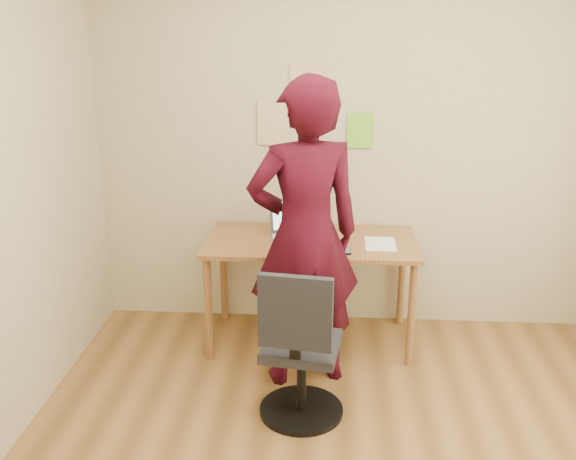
# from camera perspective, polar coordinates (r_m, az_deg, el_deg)

# --- Properties ---
(room) EXTENTS (3.58, 3.58, 2.78)m
(room) POSITION_cam_1_polar(r_m,az_deg,el_deg) (2.76, 5.96, 1.48)
(room) COLOR brown
(room) RESTS_ON ground
(desk) EXTENTS (1.40, 0.70, 0.74)m
(desk) POSITION_cam_1_polar(r_m,az_deg,el_deg) (4.29, 2.06, -1.98)
(desk) COLOR #8F5D31
(desk) RESTS_ON ground
(laptop) EXTENTS (0.40, 0.37, 0.24)m
(laptop) POSITION_cam_1_polar(r_m,az_deg,el_deg) (4.30, 0.80, 0.03)
(laptop) COLOR #B0B0B7
(laptop) RESTS_ON desk
(paper_sheet) EXTENTS (0.20, 0.28, 0.00)m
(paper_sheet) POSITION_cam_1_polar(r_m,az_deg,el_deg) (4.23, 8.21, -1.22)
(paper_sheet) COLOR white
(paper_sheet) RESTS_ON desk
(phone) EXTENTS (0.06, 0.12, 0.01)m
(phone) POSITION_cam_1_polar(r_m,az_deg,el_deg) (4.06, 5.17, -1.87)
(phone) COLOR black
(phone) RESTS_ON desk
(wall_note_left) EXTENTS (0.21, 0.00, 0.30)m
(wall_note_left) POSITION_cam_1_polar(r_m,az_deg,el_deg) (4.45, -1.34, 9.46)
(wall_note_left) COLOR #D6B680
(wall_note_left) RESTS_ON room
(wall_note_mid) EXTENTS (0.21, 0.00, 0.30)m
(wall_note_mid) POSITION_cam_1_polar(r_m,az_deg,el_deg) (4.41, 1.56, 12.60)
(wall_note_mid) COLOR #D6B680
(wall_note_mid) RESTS_ON room
(wall_note_right) EXTENTS (0.18, 0.00, 0.24)m
(wall_note_right) POSITION_cam_1_polar(r_m,az_deg,el_deg) (4.45, 6.44, 8.76)
(wall_note_right) COLOR #7CD02E
(wall_note_right) RESTS_ON room
(office_chair) EXTENTS (0.48, 0.48, 0.92)m
(office_chair) POSITION_cam_1_polar(r_m,az_deg,el_deg) (3.56, 1.05, -11.16)
(office_chair) COLOR black
(office_chair) RESTS_ON ground
(person) EXTENTS (0.78, 0.63, 1.86)m
(person) POSITION_cam_1_polar(r_m,az_deg,el_deg) (3.75, 1.49, -0.53)
(person) COLOR #330712
(person) RESTS_ON ground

